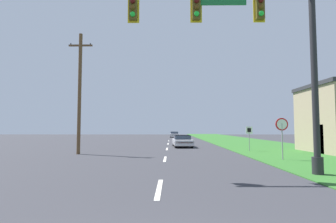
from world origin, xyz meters
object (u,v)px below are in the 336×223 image
at_px(car_ahead, 182,141).
at_px(stop_sign, 282,129).
at_px(utility_pole_near, 80,91).
at_px(route_sign_post, 249,133).
at_px(signal_mast, 260,45).
at_px(far_car, 174,134).

relative_size(car_ahead, stop_sign, 1.87).
distance_m(car_ahead, stop_sign, 12.73).
distance_m(car_ahead, utility_pole_near, 11.95).
bearing_deg(route_sign_post, signal_mast, -103.94).
relative_size(signal_mast, stop_sign, 3.52).
bearing_deg(utility_pole_near, stop_sign, -14.74).
xyz_separation_m(signal_mast, far_car, (-3.08, 45.39, -4.84)).
bearing_deg(signal_mast, route_sign_post, 76.06).
height_order(stop_sign, route_sign_post, stop_sign).
bearing_deg(stop_sign, signal_mast, -120.30).
xyz_separation_m(signal_mast, car_ahead, (-2.62, 16.39, -4.84)).
distance_m(route_sign_post, utility_pole_near, 14.06).
height_order(signal_mast, utility_pole_near, utility_pole_near).
bearing_deg(signal_mast, utility_pole_near, 141.20).
xyz_separation_m(signal_mast, stop_sign, (2.93, 5.01, -3.59)).
relative_size(signal_mast, utility_pole_near, 0.97).
height_order(car_ahead, far_car, same).
relative_size(far_car, stop_sign, 1.85).
xyz_separation_m(signal_mast, route_sign_post, (2.77, 11.16, -3.92)).
bearing_deg(car_ahead, route_sign_post, -44.18).
bearing_deg(utility_pole_near, signal_mast, -38.80).
bearing_deg(signal_mast, car_ahead, 99.08).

